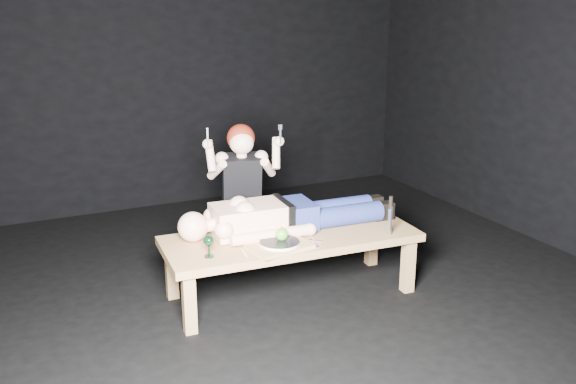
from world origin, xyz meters
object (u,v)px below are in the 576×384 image
(kneeling_woman, at_px, (241,193))
(goblet, at_px, (209,246))
(lying_man, at_px, (291,211))
(table, at_px, (291,265))
(serving_tray, at_px, (279,246))
(carving_knife, at_px, (390,216))

(kneeling_woman, height_order, goblet, kneeling_woman)
(lying_man, bearing_deg, table, -111.95)
(table, height_order, lying_man, lying_man)
(kneeling_woman, distance_m, serving_tray, 0.84)
(kneeling_woman, relative_size, goblet, 8.09)
(kneeling_woman, xyz_separation_m, serving_tray, (-0.06, -0.83, -0.13))
(table, bearing_deg, goblet, -165.53)
(lying_man, distance_m, kneeling_woman, 0.56)
(lying_man, relative_size, goblet, 12.07)
(goblet, bearing_deg, kneeling_woman, 55.97)
(kneeling_woman, xyz_separation_m, carving_knife, (0.74, -0.94, 0.00))
(lying_man, relative_size, carving_knife, 6.29)
(kneeling_woman, distance_m, carving_knife, 1.20)
(lying_man, bearing_deg, goblet, -156.62)
(serving_tray, bearing_deg, carving_knife, -8.00)
(kneeling_woman, bearing_deg, goblet, -109.01)
(kneeling_woman, distance_m, goblet, 0.94)
(lying_man, relative_size, kneeling_woman, 1.49)
(table, xyz_separation_m, serving_tray, (-0.17, -0.17, 0.24))
(serving_tray, bearing_deg, table, 45.58)
(carving_knife, bearing_deg, table, 159.08)
(kneeling_woman, relative_size, serving_tray, 3.03)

